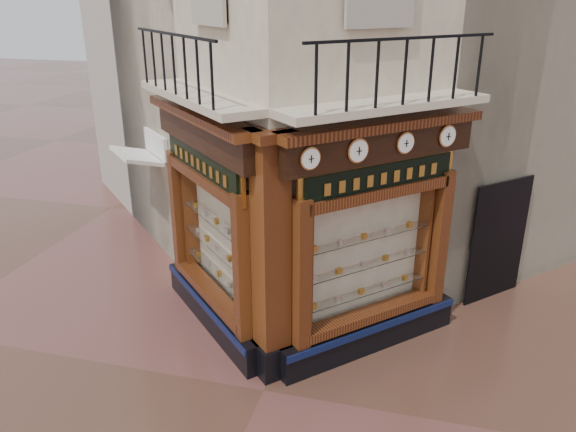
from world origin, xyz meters
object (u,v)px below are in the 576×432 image
(corner_pilaster, at_px, (271,263))
(clock_b, at_px, (358,151))
(clock_a, at_px, (310,158))
(signboard_left, at_px, (202,164))
(signboard_right, at_px, (381,177))
(clock_c, at_px, (405,143))
(clock_d, at_px, (447,136))
(awning, at_px, (147,259))

(corner_pilaster, xyz_separation_m, clock_b, (1.15, 0.55, 1.67))
(clock_a, distance_m, clock_b, 0.81)
(clock_a, distance_m, signboard_left, 2.35)
(signboard_left, distance_m, signboard_right, 2.92)
(clock_b, bearing_deg, clock_a, -180.00)
(clock_b, height_order, clock_c, clock_b)
(corner_pilaster, distance_m, clock_c, 2.71)
(corner_pilaster, relative_size, clock_d, 11.12)
(clock_b, bearing_deg, clock_d, 0.00)
(clock_a, xyz_separation_m, clock_b, (0.57, 0.57, -0.00))
(corner_pilaster, relative_size, awning, 2.94)
(clock_b, distance_m, clock_d, 1.75)
(clock_c, distance_m, awning, 7.09)
(corner_pilaster, bearing_deg, clock_a, -47.61)
(clock_a, xyz_separation_m, clock_d, (1.81, 1.81, 0.00))
(corner_pilaster, relative_size, signboard_right, 1.85)
(clock_a, height_order, clock_d, clock_d)
(clock_a, height_order, clock_c, clock_c)
(clock_d, bearing_deg, signboard_left, 146.32)
(corner_pilaster, distance_m, clock_b, 2.10)
(clock_c, height_order, signboard_left, clock_c)
(clock_d, distance_m, signboard_left, 3.96)
(clock_b, bearing_deg, awning, 107.09)
(clock_b, xyz_separation_m, signboard_left, (-2.61, 0.47, -0.52))
(clock_a, xyz_separation_m, signboard_left, (-2.04, 1.04, -0.52))
(corner_pilaster, height_order, clock_d, corner_pilaster)
(clock_d, distance_m, awning, 7.45)
(corner_pilaster, distance_m, awning, 5.48)
(clock_b, height_order, awning, clock_b)
(awning, bearing_deg, clock_d, -148.01)
(awning, distance_m, signboard_left, 4.57)
(clock_c, relative_size, clock_d, 0.95)
(clock_b, bearing_deg, corner_pilaster, 160.39)
(corner_pilaster, height_order, clock_c, corner_pilaster)
(clock_c, bearing_deg, signboard_left, 137.80)
(signboard_left, bearing_deg, awning, 3.14)
(awning, bearing_deg, clock_a, -170.85)
(corner_pilaster, xyz_separation_m, signboard_right, (1.46, 1.01, 1.15))
(signboard_right, bearing_deg, clock_a, -175.35)
(corner_pilaster, xyz_separation_m, signboard_left, (-1.46, 1.01, 1.15))
(clock_a, height_order, signboard_right, clock_a)
(corner_pilaster, relative_size, clock_c, 11.76)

